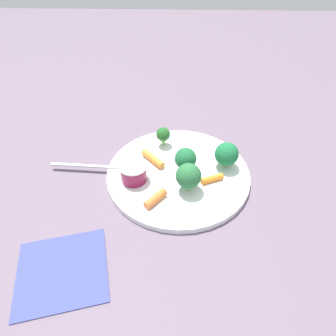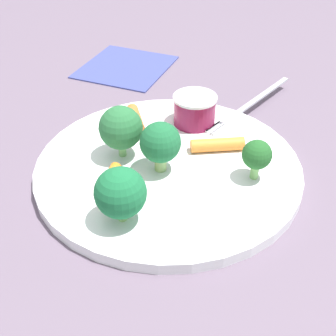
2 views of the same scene
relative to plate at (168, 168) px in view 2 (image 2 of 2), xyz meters
The scene contains 12 objects.
ground_plane 0.01m from the plate, ahead, with size 2.40×2.40×0.00m, color #625364.
plate is the anchor object (origin of this frame).
sauce_cup 0.09m from the plate, 106.25° to the left, with size 0.05×0.05×0.04m.
broccoli_floret_0 0.10m from the plate, 78.81° to the right, with size 0.05×0.05×0.05m.
broccoli_floret_1 0.10m from the plate, 21.53° to the left, with size 0.03×0.03×0.04m.
broccoli_floret_2 0.07m from the plate, 159.80° to the right, with size 0.05×0.05×0.06m.
broccoli_floret_3 0.04m from the plate, 77.00° to the right, with size 0.04×0.04×0.05m.
carrot_stick_0 0.09m from the plate, 153.33° to the left, with size 0.01×0.01×0.05m, color orange.
carrot_stick_1 0.07m from the plate, 111.34° to the right, with size 0.01×0.01×0.04m, color orange.
carrot_stick_2 0.06m from the plate, 61.28° to the left, with size 0.01×0.01×0.06m, color orange.
fork 0.16m from the plate, 87.18° to the left, with size 0.02×0.18×0.00m.
napkin 0.27m from the plate, 140.97° to the left, with size 0.12×0.13×0.00m, color #3C458A.
Camera 2 is at (0.23, -0.31, 0.30)m, focal length 48.80 mm.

